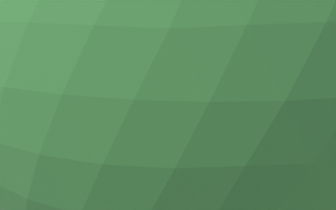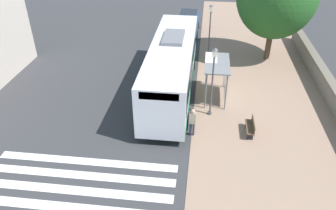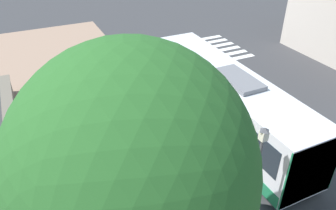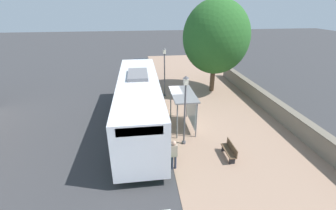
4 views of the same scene
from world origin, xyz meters
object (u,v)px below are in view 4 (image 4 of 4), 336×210
object	(u,v)px
street_lamp_far	(185,106)
parked_car_behind_bus	(141,69)
shade_tree	(216,37)
bench	(230,151)
street_lamp_near	(165,68)
bus_shelter	(185,100)
bus	(139,102)
pedestrian	(174,153)

from	to	relation	value
street_lamp_far	parked_car_behind_bus	bearing A→B (deg)	-80.86
shade_tree	parked_car_behind_bus	xyz separation A→B (m)	(6.70, -5.29, -4.12)
bench	shade_tree	bearing A→B (deg)	-102.27
street_lamp_near	bus_shelter	bearing A→B (deg)	96.73
bench	street_lamp_near	xyz separation A→B (m)	(2.47, -9.53, 2.14)
street_lamp_far	bench	bearing A→B (deg)	143.29
street_lamp_near	shade_tree	world-z (taller)	shade_tree
bus_shelter	street_lamp_far	xyz separation A→B (m)	(0.43, 2.05, 0.52)
bus	street_lamp_far	xyz separation A→B (m)	(-2.58, 2.51, 0.69)
bus	shade_tree	bearing A→B (deg)	-138.92
pedestrian	street_lamp_near	distance (m)	10.19
pedestrian	bus	bearing A→B (deg)	-70.87
bus_shelter	parked_car_behind_bus	bearing A→B (deg)	-77.32
bus	parked_car_behind_bus	size ratio (longest dim) A/B	2.80
bus_shelter	street_lamp_far	bearing A→B (deg)	78.09
bus	parked_car_behind_bus	distance (m)	11.47
parked_car_behind_bus	street_lamp_far	bearing A→B (deg)	99.14
parked_car_behind_bus	bench	bearing A→B (deg)	105.97
street_lamp_far	parked_car_behind_bus	distance (m)	14.21
bus_shelter	bench	world-z (taller)	bus_shelter
bus_shelter	shade_tree	distance (m)	8.31
bus_shelter	bench	bearing A→B (deg)	115.74
pedestrian	parked_car_behind_bus	distance (m)	16.16
bus_shelter	shade_tree	bearing A→B (deg)	-121.40
bus	street_lamp_far	size ratio (longest dim) A/B	2.73
street_lamp_near	street_lamp_far	xyz separation A→B (m)	(-0.25, 7.88, -0.05)
bench	pedestrian	bearing A→B (deg)	9.15
bus	pedestrian	world-z (taller)	bus
pedestrian	bus_shelter	bearing A→B (deg)	-108.22
bus	bench	size ratio (longest dim) A/B	8.31
bus	parked_car_behind_bus	xyz separation A→B (m)	(-0.34, -11.43, -0.91)
bench	parked_car_behind_bus	bearing A→B (deg)	-74.03
bus	street_lamp_near	distance (m)	5.89
bench	street_lamp_near	world-z (taller)	street_lamp_near
pedestrian	shade_tree	xyz separation A→B (m)	(-5.42, -10.82, 4.08)
bench	bus	bearing A→B (deg)	-40.98
street_lamp_near	street_lamp_far	bearing A→B (deg)	91.85
bus_shelter	pedestrian	bearing A→B (deg)	71.78
street_lamp_far	pedestrian	bearing A→B (deg)	66.19
street_lamp_near	shade_tree	distance (m)	5.38
bench	street_lamp_far	bearing A→B (deg)	-36.71
parked_car_behind_bus	shade_tree	bearing A→B (deg)	141.73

